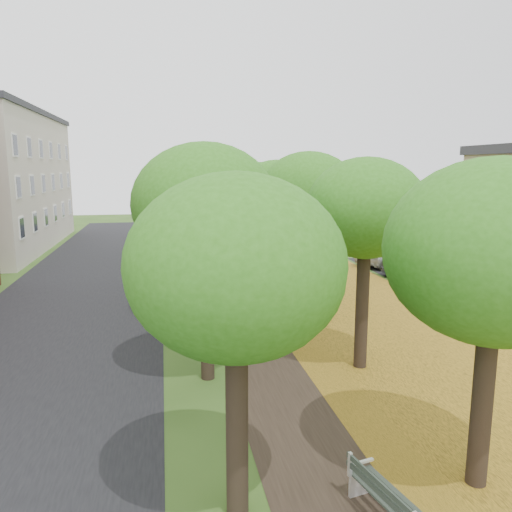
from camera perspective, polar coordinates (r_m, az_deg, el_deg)
name	(u,v)px	position (r m, az deg, el deg)	size (l,w,h in m)	color
ground	(352,498)	(10.70, 10.91, -25.56)	(120.00, 120.00, 0.00)	#2D4C19
street_asphalt	(74,306)	(24.22, -20.13, -5.34)	(8.00, 70.00, 0.01)	black
footpath	(237,298)	(24.10, -2.21, -4.79)	(3.20, 70.00, 0.01)	black
leaf_verge	(336,293)	(25.28, 9.10, -4.19)	(7.50, 70.00, 0.01)	#B98822
parking_lot	(477,281)	(30.01, 23.93, -2.67)	(9.00, 16.00, 0.01)	black
tree_row_west	(188,200)	(23.11, -7.73, 6.41)	(3.90, 33.90, 6.43)	black
tree_row_east	(290,198)	(23.84, 3.94, 6.59)	(3.90, 33.90, 6.43)	black
bench	(389,501)	(9.96, 14.94, -25.41)	(0.98, 2.03, 0.92)	#262F29
car_red	(451,276)	(27.38, 21.35, -2.18)	(1.47, 4.22, 1.39)	maroon
car_grey	(417,265)	(30.27, 17.96, -1.00)	(1.72, 4.22, 1.23)	#35353B
car_white	(392,254)	(33.08, 15.32, 0.19)	(2.31, 5.00, 1.39)	silver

